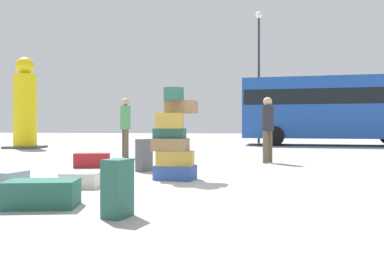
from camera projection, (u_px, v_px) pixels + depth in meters
ground_plane at (172, 185)px, 5.91m from camera, size 80.00×80.00×0.00m
suitcase_tower at (174, 141)px, 6.47m from camera, size 0.74×0.63×1.57m
suitcase_slate_foreground_far at (3, 181)px, 5.31m from camera, size 0.64×0.51×0.28m
suitcase_maroon_foreground_near at (92, 160)px, 8.36m from camera, size 0.81×0.52×0.31m
suitcase_teal_white_trunk at (42, 194)px, 4.27m from camera, size 0.85×0.59×0.30m
suitcase_cream_behind_tower at (81, 180)px, 5.66m from camera, size 0.58×0.49×0.22m
suitcase_teal_right_side at (118, 188)px, 3.80m from camera, size 0.28×0.33×0.58m
suitcase_charcoal_left_side at (144, 155)px, 7.66m from camera, size 0.29×0.39×0.65m
person_bearded_onlooker at (125, 122)px, 10.95m from camera, size 0.30×0.30×1.72m
person_tourist_with_camera at (268, 124)px, 9.39m from camera, size 0.30×0.30×1.63m
yellow_dummy_statue at (25, 108)px, 15.53m from camera, size 1.27×1.27×3.73m
parked_bus at (334, 107)px, 17.85m from camera, size 8.54×3.12×3.15m
lamp_post at (259, 59)px, 19.91m from camera, size 0.36×0.36×6.92m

